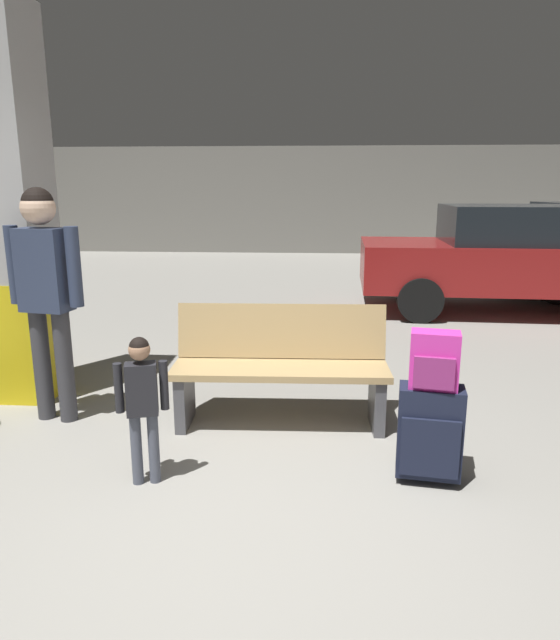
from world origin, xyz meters
The scene contains 9 objects.
ground_plane centered at (0.00, 4.00, -0.05)m, with size 18.00×18.00×0.10m, color gray.
garage_back_wall centered at (0.00, 12.86, 1.40)m, with size 18.00×0.12×2.80m, color slate.
structural_pillar centered at (-2.11, 1.96, 1.57)m, with size 0.57×0.57×3.17m.
bench centered at (0.13, 1.50, 0.44)m, with size 1.61×0.57×0.89m.
suitcase centered at (1.09, 0.67, 0.32)m, with size 0.40×0.28×0.60m.
backpack_bright centered at (1.09, 0.67, 0.77)m, with size 0.30×0.23×0.34m.
child centered at (-0.63, 0.53, 0.56)m, with size 0.30×0.18×0.92m.
adult centered at (-1.60, 1.44, 1.09)m, with size 0.59×0.27×1.76m.
parked_car_near centered at (3.13, 5.62, 0.81)m, with size 4.17×1.94×1.51m.
Camera 1 is at (0.40, -2.53, 1.76)m, focal length 31.60 mm.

